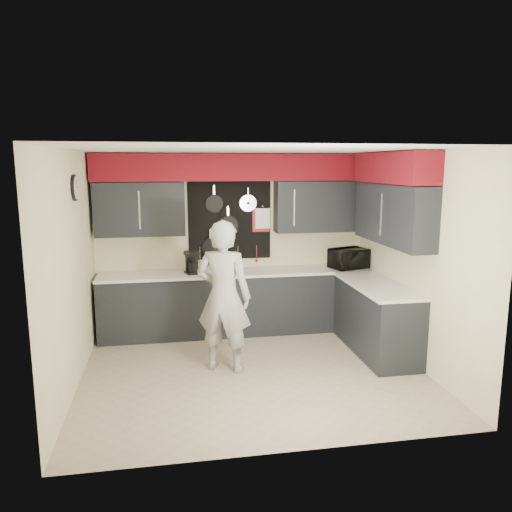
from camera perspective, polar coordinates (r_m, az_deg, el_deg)
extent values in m
plane|color=tan|center=(6.14, -0.33, -12.98)|extent=(4.00, 4.00, 0.00)
cube|color=#F4F0BD|center=(7.45, -2.63, 1.61)|extent=(4.00, 0.01, 2.60)
cube|color=black|center=(7.18, -13.13, 5.24)|extent=(1.24, 0.32, 0.75)
cube|color=black|center=(7.51, 7.27, 5.64)|extent=(1.34, 0.32, 0.75)
cube|color=maroon|center=(7.19, -2.52, 10.09)|extent=(3.94, 0.36, 0.38)
cube|color=black|center=(7.39, -3.03, 4.08)|extent=(1.22, 0.03, 1.15)
cylinder|color=black|center=(7.30, -4.81, 5.99)|extent=(0.26, 0.04, 0.26)
cylinder|color=black|center=(7.36, -3.21, 3.46)|extent=(0.30, 0.04, 0.30)
cylinder|color=black|center=(7.37, -5.20, 1.01)|extent=(0.27, 0.04, 0.27)
cylinder|color=silver|center=(7.37, -0.92, 6.06)|extent=(0.25, 0.02, 0.25)
cube|color=#B70E21|center=(7.44, 0.59, 4.10)|extent=(0.26, 0.01, 0.34)
cube|color=white|center=(7.43, 0.77, 4.32)|extent=(0.22, 0.01, 0.30)
cylinder|color=silver|center=(7.40, -6.43, 0.15)|extent=(0.01, 0.01, 0.20)
cylinder|color=silver|center=(7.42, -4.24, 0.22)|extent=(0.01, 0.01, 0.20)
cylinder|color=silver|center=(7.45, -2.08, 0.29)|extent=(0.01, 0.01, 0.20)
cylinder|color=silver|center=(7.50, 0.07, 0.36)|extent=(0.01, 0.01, 0.20)
cube|color=#F4F0BD|center=(6.39, 17.57, -0.34)|extent=(0.01, 3.50, 2.60)
cube|color=black|center=(6.52, 15.39, 4.64)|extent=(0.32, 1.70, 0.75)
cube|color=maroon|center=(6.48, 15.47, 9.70)|extent=(0.36, 1.70, 0.38)
cube|color=#F4F0BD|center=(5.76, -20.30, -1.63)|extent=(0.01, 3.50, 2.60)
cylinder|color=black|center=(6.05, -20.03, 7.34)|extent=(0.04, 0.30, 0.30)
cylinder|color=white|center=(6.04, -19.82, 7.35)|extent=(0.01, 0.26, 0.26)
cube|color=black|center=(7.35, -2.27, -5.38)|extent=(3.90, 0.60, 0.88)
cube|color=white|center=(7.22, -2.28, -1.90)|extent=(3.90, 0.63, 0.04)
cube|color=black|center=(6.78, 13.56, -7.04)|extent=(0.60, 1.60, 0.88)
cube|color=white|center=(6.65, 13.61, -3.27)|extent=(0.63, 1.60, 0.04)
cube|color=black|center=(7.22, -1.96, -8.92)|extent=(3.90, 0.06, 0.10)
imported|color=black|center=(7.52, 10.53, -0.28)|extent=(0.61, 0.50, 0.29)
cube|color=#381D12|center=(7.18, -2.57, -0.85)|extent=(0.11, 0.11, 0.24)
cylinder|color=white|center=(7.22, -3.75, -1.10)|extent=(0.13, 0.13, 0.16)
cube|color=black|center=(7.10, -7.30, -1.90)|extent=(0.22, 0.25, 0.03)
cube|color=black|center=(7.15, -7.36, -0.60)|extent=(0.18, 0.10, 0.29)
cube|color=black|center=(7.05, -7.35, 0.29)|extent=(0.22, 0.25, 0.06)
cylinder|color=black|center=(7.07, -7.31, -1.28)|extent=(0.11, 0.11, 0.14)
imported|color=#9C9C9A|center=(5.90, -3.73, -4.65)|extent=(0.78, 0.67, 1.81)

